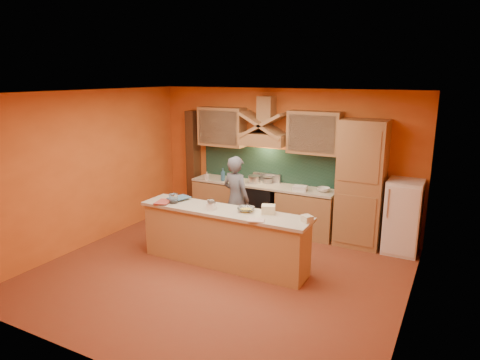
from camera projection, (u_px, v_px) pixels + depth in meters
The scene contains 36 objects.
floor at pixel (220, 272), 6.78m from camera, with size 5.50×5.00×0.01m, color brown.
ceiling at pixel (218, 93), 6.11m from camera, with size 5.50×5.00×0.01m, color white.
wall_back at pixel (282, 159), 8.60m from camera, with size 5.50×0.02×2.80m, color orange.
wall_front at pixel (93, 243), 4.30m from camera, with size 5.50×0.02×2.80m, color orange.
wall_left at pixel (88, 169), 7.70m from camera, with size 0.02×5.00×2.80m, color orange.
wall_right at pixel (414, 214), 5.20m from camera, with size 0.02×5.00×2.80m, color orange.
base_cabinet_left at pixel (222, 201), 9.14m from camera, with size 1.10×0.60×0.86m, color #A6784C.
base_cabinet_right at pixel (306, 214), 8.28m from camera, with size 1.10×0.60×0.86m, color #A6784C.
counter_top at pixel (262, 185), 8.59m from camera, with size 3.00×0.62×0.04m, color beige.
stove at pixel (262, 206), 8.70m from camera, with size 0.60×0.58×0.90m, color black.
backsplash at pixel (268, 165), 8.75m from camera, with size 3.00×0.03×0.70m, color #163229.
range_hood at pixel (264, 139), 8.42m from camera, with size 0.92×0.50×0.24m, color #A6784C.
hood_chimney at pixel (266, 109), 8.36m from camera, with size 0.30×0.30×0.50m, color #A6784C.
upper_cabinet_left at pixel (222, 127), 8.89m from camera, with size 1.00×0.35×0.80m, color #A6784C.
upper_cabinet_right at pixel (314, 133), 7.98m from camera, with size 1.00×0.35×0.80m, color #A6784C.
pantry_column at pixel (361, 184), 7.65m from camera, with size 0.80×0.60×2.30m, color #A6784C.
fridge at pixel (403, 217), 7.43m from camera, with size 0.58×0.60×1.30m, color white.
trim_column_left at pixel (194, 163), 9.46m from camera, with size 0.20×0.30×2.30m, color #472816.
island_body at pixel (224, 239), 6.98m from camera, with size 2.80×0.55×0.88m, color tan.
island_top at pixel (224, 211), 6.87m from camera, with size 2.90×0.62×0.05m, color beige.
person at pixel (236, 199), 7.94m from camera, with size 0.59×0.39×1.62m, color slate.
pot_large at pixel (254, 180), 8.65m from camera, with size 0.24×0.24×0.14m, color silver.
pot_small at pixel (268, 181), 8.64m from camera, with size 0.20×0.20×0.13m, color #ACACB3.
soap_bottle_a at pixel (207, 176), 8.89m from camera, with size 0.08×0.08×0.17m, color beige.
soap_bottle_b at pixel (223, 175), 8.81m from camera, with size 0.10×0.10×0.26m, color #2E5B81.
bowl_back at pixel (323, 190), 8.01m from camera, with size 0.24×0.24×0.08m, color silver.
dish_rack at pixel (300, 188), 8.08m from camera, with size 0.25×0.20×0.09m, color silver.
book_lower at pixel (157, 202), 7.24m from camera, with size 0.24×0.32×0.03m, color #AE453E.
book_upper at pixel (175, 197), 7.47m from camera, with size 0.26×0.35×0.03m, color teal.
jar_large at pixel (173, 198), 7.20m from camera, with size 0.15×0.15×0.16m, color silver.
jar_small at pixel (211, 204), 6.97m from camera, with size 0.11×0.11×0.13m, color silver.
kitchen_scale at pixel (212, 206), 6.86m from camera, with size 0.13×0.13×0.11m, color white.
mixing_bowl at pixel (246, 209), 6.77m from camera, with size 0.27×0.27×0.07m, color white.
cloth at pixel (256, 220), 6.34m from camera, with size 0.24×0.18×0.02m, color beige.
grocery_bag_a at pixel (268, 209), 6.65m from camera, with size 0.21×0.17×0.14m, color beige.
grocery_bag_b at pixel (307, 219), 6.27m from camera, with size 0.16×0.13×0.10m, color beige.
Camera 1 is at (3.19, -5.37, 3.05)m, focal length 32.00 mm.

